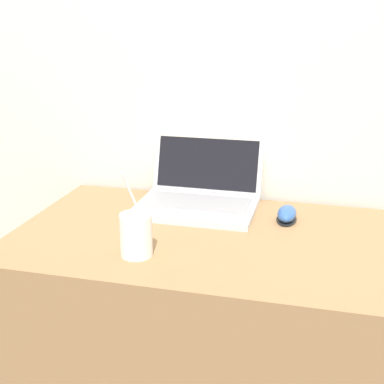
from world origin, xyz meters
name	(u,v)px	position (x,y,z in m)	size (l,w,h in m)	color
wall_back	(229,26)	(0.00, 0.68, 1.25)	(7.00, 0.04, 2.50)	silver
desk	(200,347)	(0.00, 0.32, 0.36)	(1.01, 0.64, 0.72)	#936D47
laptop	(200,193)	(-0.05, 0.54, 0.76)	(0.35, 0.32, 0.21)	silver
drink_cup	(136,234)	(-0.12, 0.15, 0.77)	(0.08, 0.08, 0.22)	white
computer_mouse	(287,214)	(0.22, 0.48, 0.74)	(0.06, 0.11, 0.04)	black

